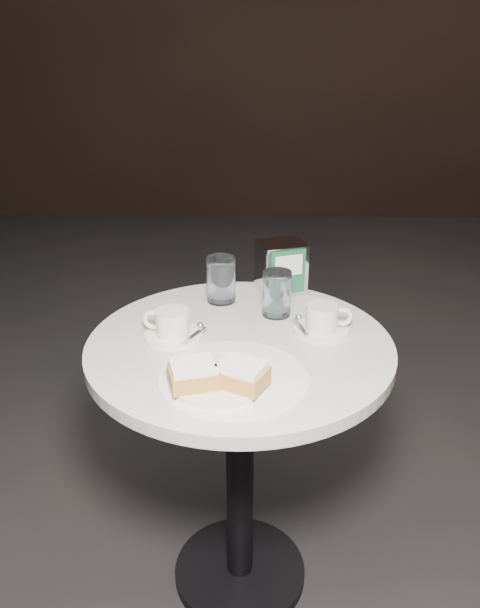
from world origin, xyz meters
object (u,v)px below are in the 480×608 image
Objects in this scene: water_glass_right at (277,294)px; napkin_dispenser at (281,267)px; beignet_plate at (217,377)px; coffee_cup_left at (172,326)px; cafe_table at (240,413)px; water_glass_left at (221,280)px; coffee_cup_right at (322,320)px.

napkin_dispenser reaches higher than water_glass_right.
beignet_plate is 1.30× the size of coffee_cup_left.
water_glass_left is (-0.05, 0.22, 0.26)m from cafe_table.
coffee_cup_right is at bearing 15.50° from cafe_table.
water_glass_left is at bearing -176.58° from napkin_dispenser.
coffee_cup_left is at bearing -175.24° from coffee_cup_right.
cafe_table is 5.22× the size of napkin_dispenser.
beignet_plate is 1.46× the size of napkin_dispenser.
cafe_table is at bearing -121.80° from water_glass_right.
coffee_cup_left is 0.27m from water_glass_right.
napkin_dispenser is at bearing 72.96° from beignet_plate.
coffee_cup_left is 1.40× the size of water_glass_right.
coffee_cup_right is 0.97× the size of napkin_dispenser.
beignet_plate is at bearing -125.60° from napkin_dispenser.
water_glass_left reaches higher than beignet_plate.
coffee_cup_left reaches higher than cafe_table.
water_glass_left is (0.10, 0.20, 0.03)m from coffee_cup_left.
napkin_dispenser is (0.26, 0.27, 0.04)m from coffee_cup_left.
water_glass_left is 1.05× the size of water_glass_right.
beignet_plate is at bearing -111.15° from water_glass_right.
coffee_cup_right is 1.16× the size of water_glass_left.
coffee_cup_left is at bearing 173.54° from cafe_table.
coffee_cup_left reaches higher than beignet_plate.
cafe_table is 0.30m from water_glass_right.
napkin_dispenser is at bearing 109.34° from coffee_cup_right.
water_glass_right is at bearing 58.20° from cafe_table.
coffee_cup_right is at bearing 19.60° from coffee_cup_left.
napkin_dispenser reaches higher than coffee_cup_left.
beignet_plate reaches higher than cafe_table.
water_glass_left reaches higher than coffee_cup_right.
coffee_cup_left is at bearing -116.68° from water_glass_left.
beignet_plate is at bearing -134.65° from coffee_cup_right.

